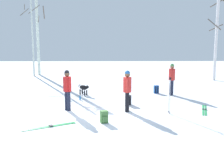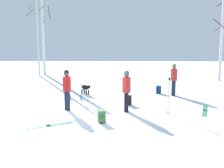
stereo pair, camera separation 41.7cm
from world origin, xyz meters
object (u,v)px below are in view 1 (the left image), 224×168
(ski_pair_lying_0, at_px, (204,110))
(backpack_2, at_px, (156,89))
(backpack_1, at_px, (104,117))
(person_1, at_px, (67,87))
(water_bottle_1, at_px, (69,98))
(backpack_0, at_px, (128,100))
(birch_tree_2, at_px, (37,27))
(person_2, at_px, (172,77))
(dog, at_px, (84,88))
(person_0, at_px, (127,88))
(water_bottle_0, at_px, (80,98))
(birch_tree_1, at_px, (32,30))
(ski_pair_lying_1, at_px, (50,126))
(ski_poles_0, at_px, (170,94))
(birch_tree_3, at_px, (216,35))

(ski_pair_lying_0, bearing_deg, backpack_2, 109.30)
(ski_pair_lying_0, distance_m, backpack_1, 4.59)
(person_1, height_order, water_bottle_1, person_1)
(backpack_0, bearing_deg, backpack_2, 56.41)
(birch_tree_2, bearing_deg, person_2, -45.07)
(birch_tree_2, bearing_deg, dog, -63.39)
(backpack_1, distance_m, water_bottle_1, 4.23)
(backpack_0, bearing_deg, person_1, -159.86)
(person_0, distance_m, ski_pair_lying_0, 3.45)
(person_0, xyz_separation_m, backpack_1, (-0.95, -1.55, -0.77))
(backpack_1, height_order, water_bottle_0, backpack_1)
(dog, bearing_deg, water_bottle_1, -117.51)
(backpack_1, xyz_separation_m, birch_tree_1, (-6.02, 13.53, 3.66))
(birch_tree_2, bearing_deg, backpack_1, -68.12)
(water_bottle_1, relative_size, birch_tree_2, 0.03)
(person_2, relative_size, ski_pair_lying_1, 0.99)
(person_0, bearing_deg, ski_poles_0, -13.62)
(dog, bearing_deg, birch_tree_3, 30.21)
(backpack_2, bearing_deg, water_bottle_0, -157.77)
(water_bottle_0, distance_m, birch_tree_2, 12.20)
(backpack_1, relative_size, water_bottle_1, 1.70)
(water_bottle_0, distance_m, water_bottle_1, 0.56)
(ski_pair_lying_1, distance_m, birch_tree_3, 15.33)
(backpack_0, xyz_separation_m, backpack_1, (-1.10, -2.77, 0.00))
(birch_tree_3, bearing_deg, water_bottle_0, -144.58)
(dog, relative_size, water_bottle_0, 2.79)
(water_bottle_1, bearing_deg, backpack_2, 19.48)
(ski_pair_lying_1, xyz_separation_m, birch_tree_1, (-4.15, 13.93, 3.87))
(person_0, distance_m, person_2, 4.34)
(backpack_0, relative_size, birch_tree_3, 0.07)
(ski_pair_lying_0, bearing_deg, water_bottle_0, 158.82)
(dog, xyz_separation_m, birch_tree_1, (-4.90, 8.43, 3.49))
(person_1, bearing_deg, ski_pair_lying_0, -0.99)
(ski_pair_lying_0, relative_size, backpack_0, 4.06)
(dog, xyz_separation_m, backpack_0, (2.22, -2.33, -0.17))
(person_0, distance_m, ski_pair_lying_1, 3.56)
(dog, relative_size, birch_tree_1, 0.09)
(person_0, bearing_deg, backpack_1, -121.55)
(dog, distance_m, backpack_2, 4.07)
(person_1, relative_size, birch_tree_1, 0.23)
(water_bottle_1, bearing_deg, person_2, 11.53)
(ski_poles_0, height_order, birch_tree_1, birch_tree_1)
(water_bottle_1, bearing_deg, birch_tree_1, 113.70)
(water_bottle_0, bearing_deg, person_0, -46.33)
(person_2, distance_m, birch_tree_2, 13.71)
(ski_pair_lying_1, height_order, backpack_0, backpack_0)
(backpack_0, bearing_deg, birch_tree_1, 123.51)
(person_1, bearing_deg, backpack_2, 39.73)
(ski_pair_lying_1, bearing_deg, ski_poles_0, 19.10)
(dog, xyz_separation_m, water_bottle_0, (-0.09, -1.28, -0.27))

